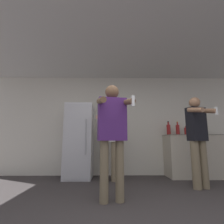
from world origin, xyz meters
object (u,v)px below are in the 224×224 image
(bottle_short_whiskey, at_px, (186,131))
(person_woman_foreground, at_px, (112,129))
(person_spectator_back, at_px, (110,137))
(bottle_brown_liquor, at_px, (178,129))
(bottle_tall_gin, at_px, (169,129))
(person_man_side, at_px, (198,137))
(refrigerator, at_px, (79,141))
(bottle_amber_bourbon, at_px, (206,130))

(bottle_short_whiskey, height_order, person_woman_foreground, person_woman_foreground)
(bottle_short_whiskey, relative_size, person_spectator_back, 0.15)
(bottle_brown_liquor, bearing_deg, bottle_tall_gin, 180.00)
(person_man_side, height_order, person_spectator_back, same)
(person_man_side, bearing_deg, person_spectator_back, 158.01)
(refrigerator, bearing_deg, bottle_tall_gin, 3.74)
(person_spectator_back, bearing_deg, bottle_amber_bourbon, 10.26)
(bottle_brown_liquor, height_order, bottle_amber_bourbon, bottle_brown_liquor)
(bottle_amber_bourbon, bearing_deg, person_spectator_back, -169.74)
(person_spectator_back, bearing_deg, bottle_tall_gin, 16.51)
(bottle_tall_gin, height_order, person_man_side, person_man_side)
(bottle_brown_liquor, bearing_deg, person_man_side, -93.52)
(bottle_amber_bourbon, relative_size, person_woman_foreground, 0.20)
(bottle_tall_gin, bearing_deg, bottle_brown_liquor, -0.00)
(bottle_tall_gin, distance_m, bottle_brown_liquor, 0.23)
(bottle_brown_liquor, distance_m, person_man_side, 1.12)
(bottle_short_whiskey, bearing_deg, refrigerator, -176.88)
(bottle_brown_liquor, relative_size, person_man_side, 0.21)
(bottle_amber_bourbon, height_order, person_spectator_back, person_spectator_back)
(refrigerator, height_order, bottle_tall_gin, refrigerator)
(refrigerator, relative_size, bottle_brown_liquor, 4.95)
(bottle_short_whiskey, xyz_separation_m, person_man_side, (-0.27, -1.09, -0.18))
(refrigerator, height_order, person_spectator_back, refrigerator)
(refrigerator, height_order, person_man_side, refrigerator)
(bottle_amber_bourbon, height_order, person_woman_foreground, person_woman_foreground)
(bottle_tall_gin, relative_size, person_woman_foreground, 0.21)
(person_woman_foreground, xyz_separation_m, person_man_side, (1.60, 0.69, -0.10))
(bottle_brown_liquor, distance_m, bottle_amber_bourbon, 0.71)
(person_woman_foreground, distance_m, person_spectator_back, 1.35)
(refrigerator, distance_m, bottle_amber_bourbon, 3.13)
(refrigerator, distance_m, person_spectator_back, 0.78)
(bottle_short_whiskey, height_order, bottle_amber_bourbon, bottle_amber_bourbon)
(bottle_brown_liquor, relative_size, person_spectator_back, 0.21)
(refrigerator, height_order, bottle_short_whiskey, refrigerator)
(bottle_amber_bourbon, distance_m, person_woman_foreground, 2.97)
(bottle_short_whiskey, distance_m, person_spectator_back, 1.96)
(refrigerator, distance_m, bottle_short_whiskey, 2.63)
(bottle_tall_gin, xyz_separation_m, bottle_short_whiskey, (0.44, 0.00, -0.04))
(bottle_short_whiskey, height_order, bottle_brown_liquor, bottle_brown_liquor)
(bottle_short_whiskey, relative_size, person_man_side, 0.15)
(person_man_side, bearing_deg, bottle_tall_gin, 98.44)
(bottle_brown_liquor, bearing_deg, bottle_short_whiskey, 0.00)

